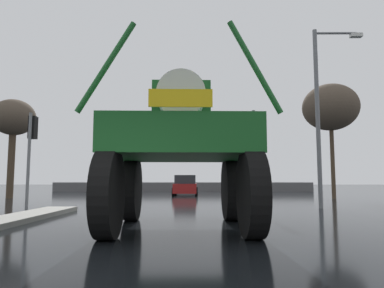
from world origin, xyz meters
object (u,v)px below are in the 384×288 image
traffic_signal_near_left (32,140)px  bare_tree_left (13,119)px  sedan_ahead (185,186)px  oversize_sprayer (181,147)px  streetlight_near_right (321,106)px  bare_tree_right (330,108)px  traffic_signal_near_right (253,138)px

traffic_signal_near_left → bare_tree_left: bare_tree_left is taller
bare_tree_left → traffic_signal_near_left: bearing=-58.9°
sedan_ahead → bare_tree_left: (-11.06, -4.79, 4.37)m
oversize_sprayer → streetlight_near_right: streetlight_near_right is taller
streetlight_near_right → bare_tree_right: size_ratio=1.05×
oversize_sprayer → bare_tree_left: bearing=38.4°
traffic_signal_near_left → bare_tree_right: (14.75, 9.45, 3.14)m
bare_tree_left → bare_tree_right: (20.52, -0.10, 0.71)m
bare_tree_right → traffic_signal_near_right: bearing=-124.9°
bare_tree_left → traffic_signal_near_right: bearing=-34.4°
sedan_ahead → streetlight_near_right: streetlight_near_right is taller
streetlight_near_right → bare_tree_left: bearing=156.3°
streetlight_near_right → bare_tree_left: size_ratio=1.21×
traffic_signal_near_right → traffic_signal_near_left: bearing=180.0°
traffic_signal_near_left → streetlight_near_right: bearing=9.9°
sedan_ahead → traffic_signal_near_right: traffic_signal_near_right is taller
oversize_sprayer → sedan_ahead: bearing=-0.6°
oversize_sprayer → traffic_signal_near_right: oversize_sprayer is taller
traffic_signal_near_right → bare_tree_left: (-13.94, 9.55, 2.38)m
streetlight_near_right → bare_tree_right: (3.31, 7.45, 1.46)m
oversize_sprayer → traffic_signal_near_right: bearing=-33.9°
oversize_sprayer → bare_tree_right: bearing=-35.9°
oversize_sprayer → bare_tree_right: bare_tree_right is taller
sedan_ahead → bare_tree_left: bearing=114.0°
oversize_sprayer → sedan_ahead: size_ratio=1.26×
traffic_signal_near_right → streetlight_near_right: (3.28, 2.01, 1.62)m
bare_tree_right → sedan_ahead: bearing=152.7°
traffic_signal_near_left → bare_tree_right: 17.80m
oversize_sprayer → traffic_signal_near_left: 6.96m
oversize_sprayer → sedan_ahead: (-0.39, 18.30, -1.29)m
streetlight_near_right → bare_tree_right: streetlight_near_right is taller
bare_tree_left → oversize_sprayer: bearing=-49.7°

